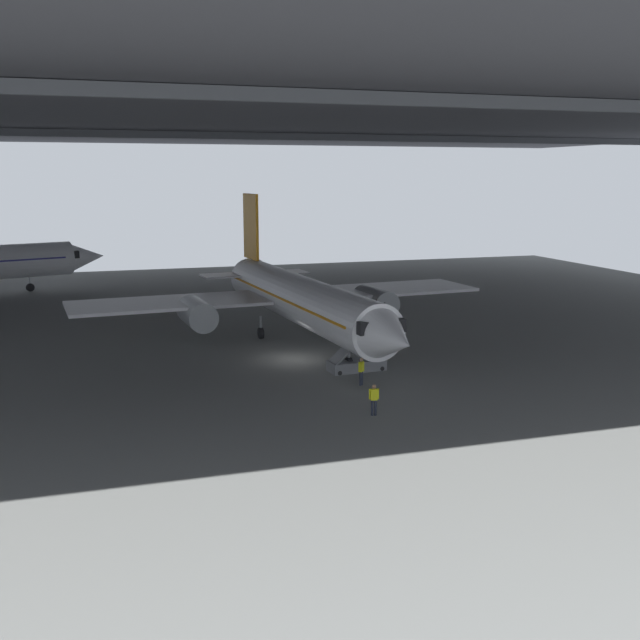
# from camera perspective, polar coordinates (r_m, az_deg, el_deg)

# --- Properties ---
(ground_plane) EXTENTS (110.00, 110.00, 0.00)m
(ground_plane) POSITION_cam_1_polar(r_m,az_deg,el_deg) (52.98, -1.56, -2.95)
(ground_plane) COLOR slate
(hangar_structure) EXTENTS (121.00, 99.00, 18.32)m
(hangar_structure) POSITION_cam_1_polar(r_m,az_deg,el_deg) (64.92, -5.19, 15.29)
(hangar_structure) COLOR #4C4F54
(hangar_structure) RESTS_ON ground_plane
(airplane_main) EXTENTS (34.03, 35.17, 11.07)m
(airplane_main) POSITION_cam_1_polar(r_m,az_deg,el_deg) (57.83, -1.69, 1.64)
(airplane_main) COLOR white
(airplane_main) RESTS_ON ground_plane
(boarding_stairs) EXTENTS (4.21, 1.79, 4.57)m
(boarding_stairs) POSITION_cam_1_polar(r_m,az_deg,el_deg) (49.74, 2.86, -3.03)
(boarding_stairs) COLOR slate
(boarding_stairs) RESTS_ON ground_plane
(crew_worker_near_nose) EXTENTS (0.54, 0.28, 1.73)m
(crew_worker_near_nose) POSITION_cam_1_polar(r_m,az_deg,el_deg) (40.56, 4.11, -5.90)
(crew_worker_near_nose) COLOR #232838
(crew_worker_near_nose) RESTS_ON ground_plane
(crew_worker_by_stairs) EXTENTS (0.44, 0.40, 1.73)m
(crew_worker_by_stairs) POSITION_cam_1_polar(r_m,az_deg,el_deg) (46.22, 3.15, -3.77)
(crew_worker_by_stairs) COLOR #232838
(crew_worker_by_stairs) RESTS_ON ground_plane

